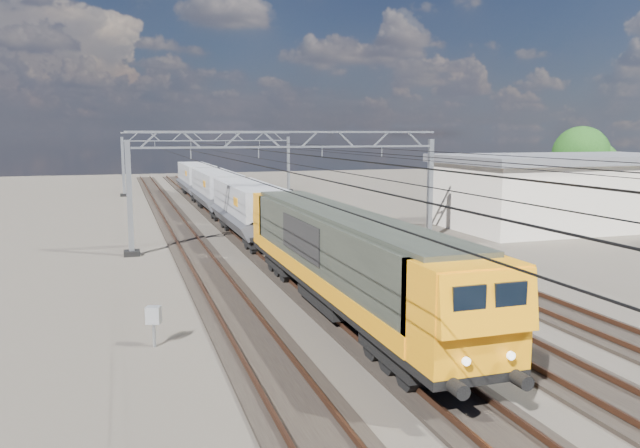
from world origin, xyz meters
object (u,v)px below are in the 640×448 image
object	(u,v)px
catenary_gantry_mid	(291,184)
hopper_wagon_lead	(249,206)
hopper_wagon_mid	(216,188)
trackside_cabinet	(153,316)
hopper_wagon_third	(197,178)
industrial_shed	(566,190)
catenary_gantry_far	(209,160)
locomotive	(341,254)
tree_far	(585,157)

from	to	relation	value
catenary_gantry_mid	hopper_wagon_lead	world-z (taller)	catenary_gantry_mid
hopper_wagon_mid	trackside_cabinet	world-z (taller)	hopper_wagon_mid
hopper_wagon_mid	trackside_cabinet	distance (m)	34.49
hopper_wagon_mid	hopper_wagon_third	distance (m)	14.20
hopper_wagon_lead	industrial_shed	xyz separation A→B (m)	(24.00, -1.15, 0.49)
trackside_cabinet	industrial_shed	world-z (taller)	industrial_shed
hopper_wagon_mid	catenary_gantry_far	bearing A→B (deg)	83.88
catenary_gantry_far	hopper_wagon_mid	world-z (taller)	catenary_gantry_far
catenary_gantry_far	hopper_wagon_mid	xyz separation A→B (m)	(-2.00, -18.65, -1.67)
locomotive	industrial_shed	bearing A→B (deg)	34.58
locomotive	trackside_cabinet	xyz separation A→B (m)	(-7.15, -1.83, -1.28)
catenary_gantry_mid	industrial_shed	size ratio (longest dim) A/B	1.07
catenary_gantry_mid	locomotive	world-z (taller)	catenary_gantry_mid
locomotive	tree_far	distance (m)	40.53
locomotive	catenary_gantry_far	bearing A→B (deg)	87.73
hopper_wagon_lead	hopper_wagon_mid	xyz separation A→B (m)	(0.00, 14.20, 0.00)
hopper_wagon_mid	tree_far	size ratio (longest dim) A/B	1.70
locomotive	hopper_wagon_third	distance (m)	46.10
catenary_gantry_mid	catenary_gantry_far	xyz separation A→B (m)	(0.00, 36.00, 0.00)
catenary_gantry_mid	locomotive	xyz separation A→B (m)	(-2.00, -14.55, -1.58)
hopper_wagon_lead	industrial_shed	bearing A→B (deg)	-2.74
hopper_wagon_third	tree_far	size ratio (longest dim) A/B	1.70
catenary_gantry_mid	hopper_wagon_third	world-z (taller)	catenary_gantry_mid
catenary_gantry_mid	hopper_wagon_mid	distance (m)	17.54
hopper_wagon_lead	hopper_wagon_third	world-z (taller)	same
hopper_wagon_third	industrial_shed	size ratio (longest dim) A/B	0.70
hopper_wagon_third	industrial_shed	xyz separation A→B (m)	(24.00, -29.55, 0.49)
industrial_shed	tree_far	world-z (taller)	tree_far
hopper_wagon_lead	catenary_gantry_mid	bearing A→B (deg)	-57.57
locomotive	hopper_wagon_third	xyz separation A→B (m)	(-0.00, 46.10, -0.09)
hopper_wagon_lead	tree_far	size ratio (longest dim) A/B	1.70
hopper_wagon_lead	tree_far	distance (m)	33.10
trackside_cabinet	tree_far	distance (m)	47.51
catenary_gantry_mid	hopper_wagon_mid	bearing A→B (deg)	96.58
catenary_gantry_mid	tree_far	world-z (taller)	tree_far
hopper_wagon_mid	hopper_wagon_third	bearing A→B (deg)	90.00
hopper_wagon_mid	industrial_shed	size ratio (longest dim) A/B	0.70
hopper_wagon_mid	hopper_wagon_third	world-z (taller)	same
hopper_wagon_mid	trackside_cabinet	xyz separation A→B (m)	(-7.15, -33.72, -1.19)
hopper_wagon_lead	industrial_shed	world-z (taller)	industrial_shed
locomotive	trackside_cabinet	bearing A→B (deg)	-165.67
catenary_gantry_mid	tree_far	bearing A→B (deg)	17.89
locomotive	industrial_shed	xyz separation A→B (m)	(24.00, 16.55, 0.40)
catenary_gantry_mid	trackside_cabinet	size ratio (longest dim) A/B	14.57
tree_far	hopper_wagon_third	bearing A→B (deg)	146.05
catenary_gantry_mid	hopper_wagon_lead	distance (m)	4.09
hopper_wagon_mid	trackside_cabinet	bearing A→B (deg)	-101.97
trackside_cabinet	hopper_wagon_mid	bearing A→B (deg)	97.86
catenary_gantry_far	trackside_cabinet	size ratio (longest dim) A/B	14.57
catenary_gantry_mid	trackside_cabinet	bearing A→B (deg)	-119.20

